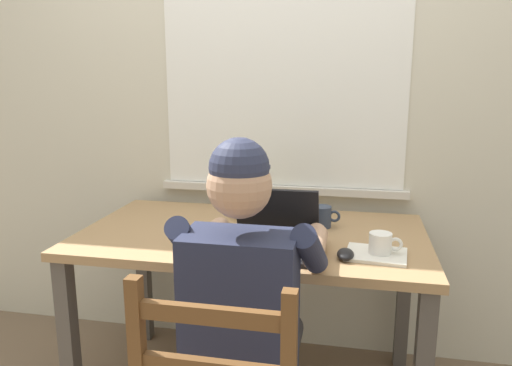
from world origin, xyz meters
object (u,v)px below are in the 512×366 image
Objects in this scene: coffee_mug_white at (381,245)px; book_stack_main at (256,210)px; coffee_mug_dark at (322,217)px; desk at (252,253)px; seated_person at (248,303)px; laptop at (272,235)px; computer_mouse at (345,254)px.

book_stack_main is (-0.53, 0.37, -0.00)m from coffee_mug_white.
coffee_mug_dark is 0.59× the size of book_stack_main.
coffee_mug_white is (0.51, -0.18, 0.14)m from desk.
seated_person is at bearing -80.77° from book_stack_main.
desk is 6.90× the size of book_stack_main.
laptop is 0.40m from coffee_mug_white.
book_stack_main is at bearing 168.00° from coffee_mug_dark.
computer_mouse is 0.59m from book_stack_main.
seated_person is 3.71× the size of laptop.
computer_mouse is at bearing -73.27° from coffee_mug_dark.
computer_mouse reaches higher than desk.
laptop is at bearing -69.54° from book_stack_main.
coffee_mug_white is at bearing -0.56° from laptop.
book_stack_main is (-0.41, 0.43, 0.02)m from computer_mouse.
seated_person is at bearing -95.65° from laptop.
laptop is 2.76× the size of coffee_mug_white.
coffee_mug_white reaches higher than book_stack_main.
book_stack_main is at bearing 133.99° from computer_mouse.
desk is at bearing -82.86° from book_stack_main.
laptop reaches higher than desk.
computer_mouse is 0.81× the size of coffee_mug_dark.
coffee_mug_white is at bearing -19.74° from desk.
desk is 0.26m from laptop.
book_stack_main is (-0.02, 0.19, 0.13)m from desk.
laptop is 2.69× the size of coffee_mug_dark.
computer_mouse is at bearing -11.68° from laptop.
seated_person is 0.53m from coffee_mug_white.
coffee_mug_dark is (-0.23, 0.31, 0.00)m from coffee_mug_white.
desk is 0.34m from coffee_mug_dark.
coffee_mug_dark is at bearing 24.25° from desk.
laptop reaches higher than book_stack_main.
coffee_mug_white is 0.39m from coffee_mug_dark.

